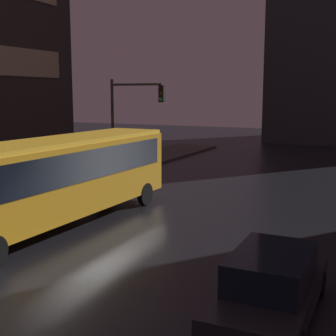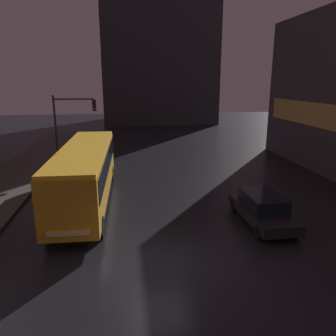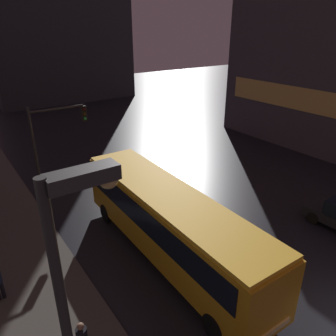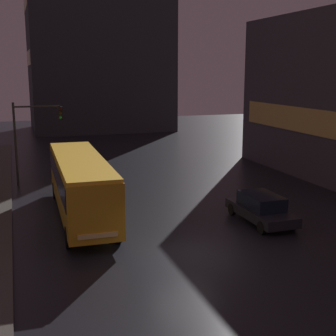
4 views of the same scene
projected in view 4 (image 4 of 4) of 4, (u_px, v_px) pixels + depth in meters
ground_plane at (183, 256)px, 20.21m from camera, size 120.00×120.00×0.00m
building_far_backdrop at (98, 30)px, 61.39m from camera, size 18.07×12.00×26.25m
bus_near at (81, 181)px, 25.11m from camera, size 2.73×11.67×3.31m
car_taxi at (261, 208)px, 24.52m from camera, size 1.96×4.67×1.52m
traffic_light_main at (33, 129)px, 32.17m from camera, size 3.33×0.35×5.74m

